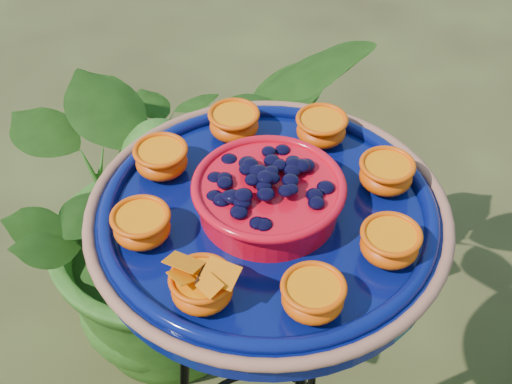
% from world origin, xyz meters
% --- Properties ---
extents(tripod_stand, '(0.43, 0.43, 0.94)m').
position_xyz_m(tripod_stand, '(-0.14, 0.15, 0.57)').
color(tripod_stand, black).
rests_on(tripod_stand, ground).
extents(feeder_dish, '(0.60, 0.60, 0.11)m').
position_xyz_m(feeder_dish, '(-0.14, 0.15, 0.99)').
color(feeder_dish, '#060E4F').
rests_on(feeder_dish, tripod_stand).
extents(shrub_back_left, '(1.04, 1.09, 0.93)m').
position_xyz_m(shrub_back_left, '(-0.56, 0.58, 0.47)').
color(shrub_back_left, '#274E14').
rests_on(shrub_back_left, ground).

